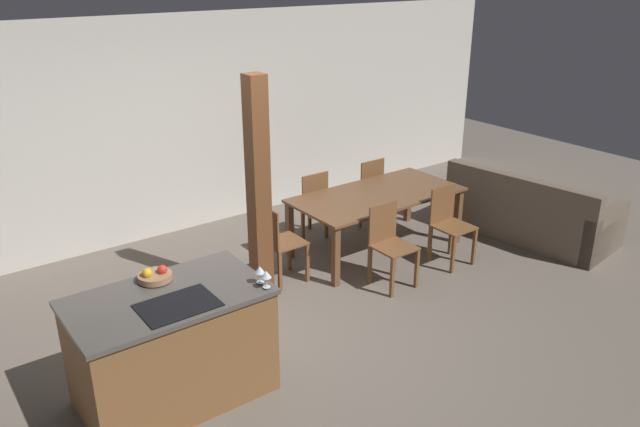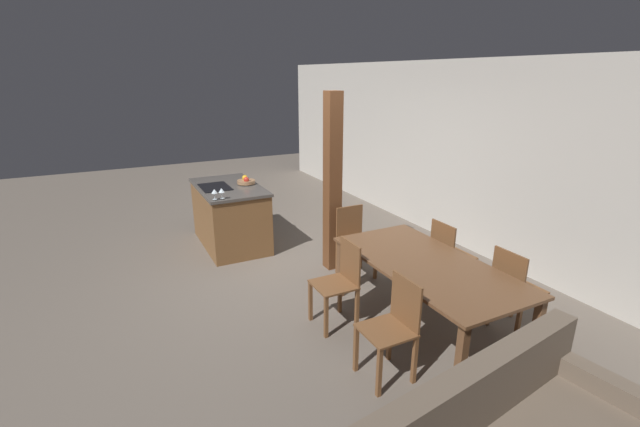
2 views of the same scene
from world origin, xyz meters
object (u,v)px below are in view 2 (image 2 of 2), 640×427
object	(u,v)px
dining_table	(427,270)
timber_post	(332,184)
fruit_bowl	(246,181)
dining_chair_far_right	(514,289)
kitchen_island	(230,215)
wine_glass_near	(214,191)
dining_chair_far_left	(449,255)
dining_chair_near_right	(393,326)
wine_glass_middle	(222,191)
dining_chair_head_end	(354,240)
dining_chair_near_left	(340,281)

from	to	relation	value
dining_table	timber_post	bearing A→B (deg)	-174.98
fruit_bowl	dining_chair_far_right	bearing A→B (deg)	24.25
kitchen_island	wine_glass_near	size ratio (longest dim) A/B	10.51
fruit_bowl	timber_post	bearing A→B (deg)	27.23
fruit_bowl	dining_chair_far_left	distance (m)	3.11
kitchen_island	dining_chair_far_left	xyz separation A→B (m)	(2.65, 1.87, 0.01)
fruit_bowl	dining_chair_near_right	xyz separation A→B (m)	(3.54, 0.13, -0.49)
wine_glass_middle	dining_table	world-z (taller)	wine_glass_middle
dining_chair_far_left	dining_chair_head_end	xyz separation A→B (m)	(-0.93, -0.73, 0.00)
dining_table	dining_chair_near_left	world-z (taller)	dining_chair_near_left
dining_table	dining_chair_near_right	distance (m)	0.88
kitchen_island	wine_glass_middle	distance (m)	0.91
wine_glass_middle	dining_chair_far_left	world-z (taller)	wine_glass_middle
dining_chair_near_right	timber_post	xyz separation A→B (m)	(-2.15, 0.58, 0.68)
wine_glass_near	dining_chair_head_end	bearing A→B (deg)	54.51
kitchen_island	fruit_bowl	xyz separation A→B (m)	(0.02, 0.27, 0.50)
kitchen_island	timber_post	size ratio (longest dim) A/B	0.64
fruit_bowl	dining_table	size ratio (longest dim) A/B	0.13
kitchen_island	dining_chair_near_right	distance (m)	3.59
dining_chair_far_right	dining_chair_far_left	bearing A→B (deg)	0.00
wine_glass_middle	dining_chair_far_right	world-z (taller)	wine_glass_middle
dining_table	dining_chair_far_left	size ratio (longest dim) A/B	2.28
timber_post	dining_chair_head_end	bearing A→B (deg)	25.63
wine_glass_near	dining_table	xyz separation A→B (m)	(2.45, 1.49, -0.40)
dining_table	dining_chair_near_right	world-z (taller)	dining_chair_near_right
dining_chair_far_left	dining_chair_head_end	size ratio (longest dim) A/B	1.00
dining_chair_near_right	wine_glass_near	bearing A→B (deg)	-165.40
fruit_bowl	dining_chair_near_left	bearing A→B (deg)	2.88
kitchen_island	dining_chair_far_right	world-z (taller)	kitchen_island
dining_chair_near_right	dining_chair_far_left	bearing A→B (deg)	121.99
kitchen_island	dining_chair_far_left	distance (m)	3.24
dining_chair_near_right	dining_chair_near_left	bearing A→B (deg)	180.00
dining_table	fruit_bowl	bearing A→B (deg)	-164.36
kitchen_island	dining_chair_head_end	bearing A→B (deg)	33.37
dining_table	dining_chair_far_right	distance (m)	0.88
wine_glass_middle	dining_chair_far_right	distance (m)	3.64
wine_glass_middle	dining_chair_head_end	xyz separation A→B (m)	(1.06, 1.39, -0.56)
dining_chair_far_left	dining_chair_head_end	bearing A→B (deg)	38.23
dining_chair_near_right	dining_chair_far_right	world-z (taller)	same
wine_glass_middle	dining_chair_near_right	xyz separation A→B (m)	(2.90, 0.66, -0.56)
wine_glass_near	dining_chair_far_right	distance (m)	3.70
dining_chair_far_left	dining_chair_near_left	bearing A→B (deg)	90.00
fruit_bowl	dining_table	distance (m)	3.22
dining_chair_far_left	timber_post	size ratio (longest dim) A/B	0.39
fruit_bowl	dining_table	bearing A→B (deg)	15.64
kitchen_island	timber_post	world-z (taller)	timber_post
dining_table	timber_post	size ratio (longest dim) A/B	0.88
dining_chair_near_right	dining_chair_far_right	bearing A→B (deg)	90.00
dining_chair_far_left	dining_chair_far_right	size ratio (longest dim) A/B	1.00
dining_table	dining_chair_near_left	size ratio (longest dim) A/B	2.28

